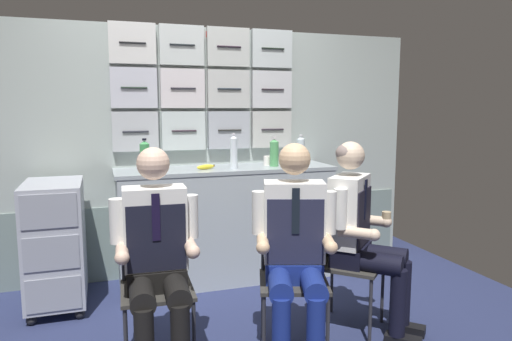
{
  "coord_description": "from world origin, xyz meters",
  "views": [
    {
      "loc": [
        -0.76,
        -2.72,
        1.47
      ],
      "look_at": [
        0.18,
        0.11,
        1.07
      ],
      "focal_mm": 33.02,
      "sensor_mm": 36.0,
      "label": 1
    }
  ],
  "objects_px": {
    "snack_banana": "(206,167)",
    "folding_chair_near_trolley": "(337,250)",
    "crew_member_left": "(157,251)",
    "crew_member_near_trolley": "(362,229)",
    "crew_member_right": "(295,243)",
    "folding_chair_right": "(292,263)",
    "service_trolley": "(55,241)",
    "folding_chair_left": "(155,270)",
    "water_bottle_clear": "(274,152)",
    "coffee_cup_spare": "(163,163)"
  },
  "relations": [
    {
      "from": "snack_banana",
      "to": "folding_chair_near_trolley",
      "type": "bearing_deg",
      "value": -56.95
    },
    {
      "from": "crew_member_left",
      "to": "crew_member_near_trolley",
      "type": "bearing_deg",
      "value": 3.03
    },
    {
      "from": "crew_member_right",
      "to": "folding_chair_near_trolley",
      "type": "distance_m",
      "value": 0.56
    },
    {
      "from": "folding_chair_near_trolley",
      "to": "snack_banana",
      "type": "relative_size",
      "value": 4.95
    },
    {
      "from": "folding_chair_right",
      "to": "folding_chair_near_trolley",
      "type": "height_order",
      "value": "same"
    },
    {
      "from": "service_trolley",
      "to": "crew_member_right",
      "type": "relative_size",
      "value": 0.74
    },
    {
      "from": "folding_chair_right",
      "to": "crew_member_near_trolley",
      "type": "distance_m",
      "value": 0.53
    },
    {
      "from": "folding_chair_left",
      "to": "crew_member_near_trolley",
      "type": "xyz_separation_m",
      "value": [
        1.31,
        -0.09,
        0.16
      ]
    },
    {
      "from": "service_trolley",
      "to": "crew_member_near_trolley",
      "type": "xyz_separation_m",
      "value": [
        1.93,
        -1.03,
        0.19
      ]
    },
    {
      "from": "crew_member_near_trolley",
      "to": "crew_member_left",
      "type": "bearing_deg",
      "value": -176.97
    },
    {
      "from": "service_trolley",
      "to": "folding_chair_right",
      "type": "bearing_deg",
      "value": -36.76
    },
    {
      "from": "crew_member_right",
      "to": "water_bottle_clear",
      "type": "bearing_deg",
      "value": 74.42
    },
    {
      "from": "crew_member_right",
      "to": "service_trolley",
      "type": "bearing_deg",
      "value": 138.49
    },
    {
      "from": "folding_chair_left",
      "to": "coffee_cup_spare",
      "type": "xyz_separation_m",
      "value": [
        0.21,
        1.22,
        0.48
      ]
    },
    {
      "from": "service_trolley",
      "to": "snack_banana",
      "type": "bearing_deg",
      "value": 5.23
    },
    {
      "from": "crew_member_left",
      "to": "folding_chair_right",
      "type": "distance_m",
      "value": 0.84
    },
    {
      "from": "folding_chair_right",
      "to": "folding_chair_near_trolley",
      "type": "bearing_deg",
      "value": 21.72
    },
    {
      "from": "service_trolley",
      "to": "crew_member_near_trolley",
      "type": "bearing_deg",
      "value": -28.06
    },
    {
      "from": "folding_chair_near_trolley",
      "to": "coffee_cup_spare",
      "type": "xyz_separation_m",
      "value": [
        -0.99,
        1.2,
        0.48
      ]
    },
    {
      "from": "folding_chair_left",
      "to": "water_bottle_clear",
      "type": "xyz_separation_m",
      "value": [
        1.14,
        1.06,
        0.56
      ]
    },
    {
      "from": "folding_chair_left",
      "to": "water_bottle_clear",
      "type": "bearing_deg",
      "value": 42.97
    },
    {
      "from": "folding_chair_near_trolley",
      "to": "crew_member_near_trolley",
      "type": "height_order",
      "value": "crew_member_near_trolley"
    },
    {
      "from": "folding_chair_left",
      "to": "crew_member_near_trolley",
      "type": "distance_m",
      "value": 1.33
    },
    {
      "from": "snack_banana",
      "to": "coffee_cup_spare",
      "type": "bearing_deg",
      "value": 151.56
    },
    {
      "from": "folding_chair_left",
      "to": "snack_banana",
      "type": "distance_m",
      "value": 1.26
    },
    {
      "from": "water_bottle_clear",
      "to": "coffee_cup_spare",
      "type": "relative_size",
      "value": 3.05
    },
    {
      "from": "crew_member_right",
      "to": "folding_chair_near_trolley",
      "type": "xyz_separation_m",
      "value": [
        0.44,
        0.31,
        -0.17
      ]
    },
    {
      "from": "crew_member_left",
      "to": "water_bottle_clear",
      "type": "relative_size",
      "value": 4.99
    },
    {
      "from": "service_trolley",
      "to": "folding_chair_left",
      "type": "distance_m",
      "value": 1.12
    },
    {
      "from": "crew_member_left",
      "to": "coffee_cup_spare",
      "type": "xyz_separation_m",
      "value": [
        0.21,
        1.38,
        0.32
      ]
    },
    {
      "from": "crew_member_left",
      "to": "snack_banana",
      "type": "xyz_separation_m",
      "value": [
        0.54,
        1.2,
        0.3
      ]
    },
    {
      "from": "coffee_cup_spare",
      "to": "crew_member_right",
      "type": "bearing_deg",
      "value": -69.76
    },
    {
      "from": "folding_chair_right",
      "to": "water_bottle_clear",
      "type": "bearing_deg",
      "value": 74.76
    },
    {
      "from": "crew_member_near_trolley",
      "to": "snack_banana",
      "type": "relative_size",
      "value": 7.29
    },
    {
      "from": "crew_member_right",
      "to": "crew_member_left",
      "type": "bearing_deg",
      "value": 170.97
    },
    {
      "from": "water_bottle_clear",
      "to": "snack_banana",
      "type": "xyz_separation_m",
      "value": [
        -0.6,
        -0.02,
        -0.1
      ]
    },
    {
      "from": "water_bottle_clear",
      "to": "snack_banana",
      "type": "height_order",
      "value": "water_bottle_clear"
    },
    {
      "from": "crew_member_left",
      "to": "water_bottle_clear",
      "type": "bearing_deg",
      "value": 46.87
    },
    {
      "from": "snack_banana",
      "to": "folding_chair_left",
      "type": "bearing_deg",
      "value": -117.12
    },
    {
      "from": "water_bottle_clear",
      "to": "folding_chair_right",
      "type": "bearing_deg",
      "value": -105.24
    },
    {
      "from": "crew_member_right",
      "to": "water_bottle_clear",
      "type": "distance_m",
      "value": 1.45
    },
    {
      "from": "crew_member_left",
      "to": "crew_member_near_trolley",
      "type": "height_order",
      "value": "same"
    },
    {
      "from": "folding_chair_left",
      "to": "service_trolley",
      "type": "bearing_deg",
      "value": 123.38
    },
    {
      "from": "coffee_cup_spare",
      "to": "crew_member_near_trolley",
      "type": "bearing_deg",
      "value": -49.87
    },
    {
      "from": "water_bottle_clear",
      "to": "snack_banana",
      "type": "distance_m",
      "value": 0.61
    },
    {
      "from": "service_trolley",
      "to": "crew_member_near_trolley",
      "type": "relative_size",
      "value": 0.75
    },
    {
      "from": "folding_chair_near_trolley",
      "to": "crew_member_near_trolley",
      "type": "relative_size",
      "value": 0.68
    },
    {
      "from": "service_trolley",
      "to": "crew_member_right",
      "type": "height_order",
      "value": "crew_member_right"
    },
    {
      "from": "folding_chair_right",
      "to": "crew_member_near_trolley",
      "type": "xyz_separation_m",
      "value": [
        0.5,
        0.04,
        0.16
      ]
    },
    {
      "from": "service_trolley",
      "to": "crew_member_right",
      "type": "bearing_deg",
      "value": -41.51
    }
  ]
}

